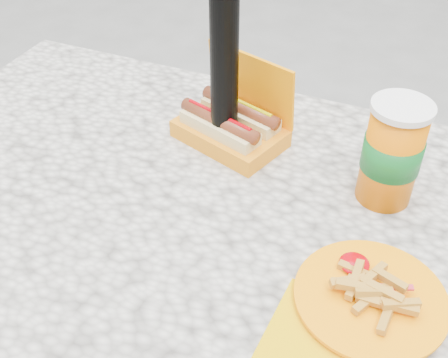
% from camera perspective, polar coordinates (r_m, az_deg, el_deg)
% --- Properties ---
extents(picnic_table, '(1.20, 0.80, 0.75)m').
position_cam_1_polar(picnic_table, '(1.04, -3.43, -6.31)').
color(picnic_table, beige).
rests_on(picnic_table, ground).
extents(hotdog_box, '(0.23, 0.19, 0.16)m').
position_cam_1_polar(hotdog_box, '(1.07, 0.78, 5.58)').
color(hotdog_box, '#FF8C00').
rests_on(hotdog_box, picnic_table).
extents(fries_plate, '(0.23, 0.29, 0.04)m').
position_cam_1_polar(fries_plate, '(0.82, 14.31, -11.79)').
color(fries_plate, '#E2AC00').
rests_on(fries_plate, picnic_table).
extents(soda_cup, '(0.10, 0.10, 0.18)m').
position_cam_1_polar(soda_cup, '(0.95, 16.71, 2.55)').
color(soda_cup, '#EC6C00').
rests_on(soda_cup, picnic_table).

